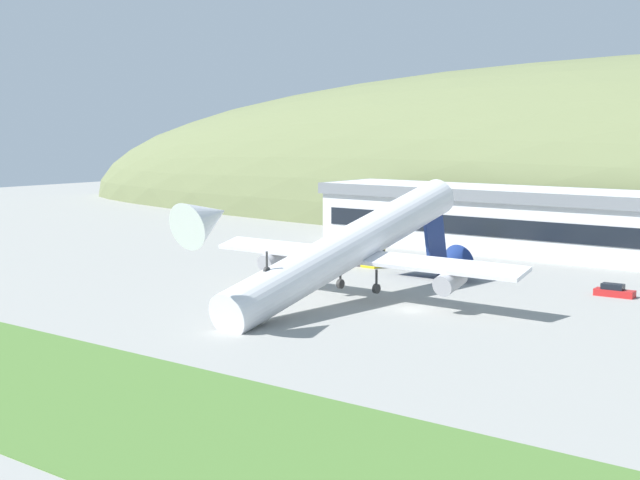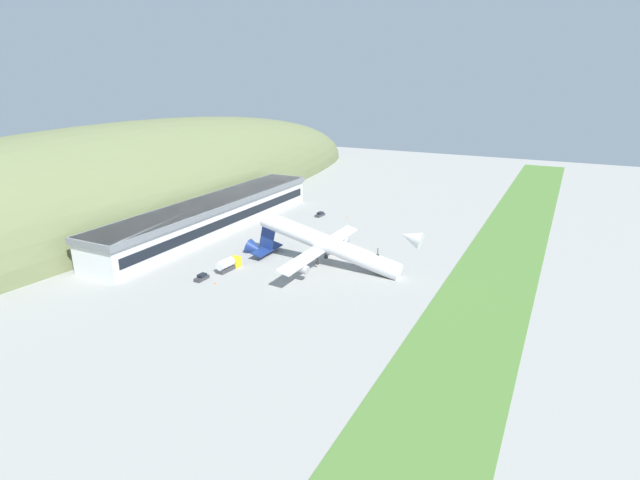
# 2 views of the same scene
# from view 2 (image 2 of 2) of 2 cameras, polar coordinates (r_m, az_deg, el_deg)

# --- Properties ---
(ground_plane) EXTENTS (419.83, 419.83, 0.00)m
(ground_plane) POSITION_cam_2_polar(r_m,az_deg,el_deg) (141.75, 2.30, -1.87)
(ground_plane) COLOR gray
(grass_strip_foreground) EXTENTS (377.85, 20.87, 0.08)m
(grass_strip_foreground) POSITION_cam_2_polar(r_m,az_deg,el_deg) (131.31, 19.00, -4.56)
(grass_strip_foreground) COLOR #4C7533
(grass_strip_foreground) RESTS_ON ground_plane
(hill_backdrop) EXTENTS (342.07, 65.21, 66.42)m
(hill_backdrop) POSITION_cam_2_polar(r_m,az_deg,el_deg) (200.74, -20.57, 3.01)
(hill_backdrop) COLOR #667047
(hill_backdrop) RESTS_ON ground_plane
(terminal_building) EXTENTS (96.86, 15.73, 10.12)m
(terminal_building) POSITION_cam_2_polar(r_m,az_deg,el_deg) (168.00, -12.10, 3.00)
(terminal_building) COLOR silver
(terminal_building) RESTS_ON ground_plane
(cargo_airplane) EXTENTS (41.14, 51.63, 15.97)m
(cargo_airplane) POSITION_cam_2_polar(r_m,az_deg,el_deg) (132.99, 0.59, -0.55)
(cargo_airplane) COLOR silver
(service_car_0) EXTENTS (4.62, 1.85, 1.50)m
(service_car_0) POSITION_cam_2_polar(r_m,az_deg,el_deg) (162.94, -2.26, 1.06)
(service_car_0) COLOR #B21E1E
(service_car_0) RESTS_ON ground_plane
(service_car_1) EXTENTS (4.61, 2.15, 1.50)m
(service_car_1) POSITION_cam_2_polar(r_m,az_deg,el_deg) (182.26, 0.00, 2.93)
(service_car_1) COLOR #333338
(service_car_1) RESTS_ON ground_plane
(service_car_2) EXTENTS (4.07, 1.81, 1.53)m
(service_car_2) POSITION_cam_2_polar(r_m,az_deg,el_deg) (128.80, -13.37, -4.19)
(service_car_2) COLOR #333338
(service_car_2) RESTS_ON ground_plane
(fuel_truck) EXTENTS (7.86, 2.94, 3.31)m
(fuel_truck) POSITION_cam_2_polar(r_m,az_deg,el_deg) (133.64, -10.43, -2.73)
(fuel_truck) COLOR gold
(fuel_truck) RESTS_ON ground_plane
(traffic_cone_0) EXTENTS (0.52, 0.52, 0.58)m
(traffic_cone_0) POSITION_cam_2_polar(r_m,az_deg,el_deg) (125.83, -11.90, -4.80)
(traffic_cone_0) COLOR orange
(traffic_cone_0) RESTS_ON ground_plane
(traffic_cone_1) EXTENTS (0.52, 0.52, 0.58)m
(traffic_cone_1) POSITION_cam_2_polar(r_m,az_deg,el_deg) (180.36, 3.12, 2.63)
(traffic_cone_1) COLOR orange
(traffic_cone_1) RESTS_ON ground_plane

